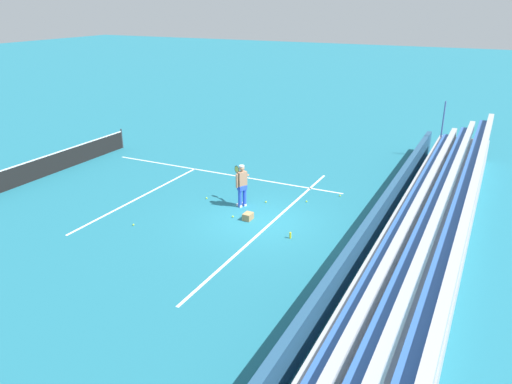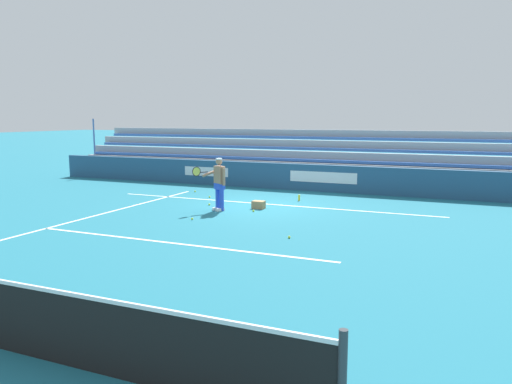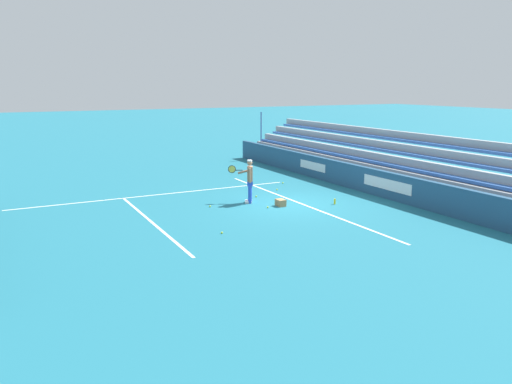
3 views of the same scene
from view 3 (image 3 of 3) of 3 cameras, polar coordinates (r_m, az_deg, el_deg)
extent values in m
plane|color=#1E6B7F|center=(19.60, 3.76, -1.43)|extent=(160.00, 160.00, 0.00)
cube|color=white|center=(19.86, 5.00, -1.26)|extent=(12.00, 0.10, 0.01)
cube|color=white|center=(21.71, -11.06, -0.29)|extent=(0.10, 12.00, 0.01)
cube|color=white|center=(17.46, -11.87, -3.35)|extent=(8.22, 0.10, 0.01)
cube|color=navy|center=(21.92, 13.19, 1.19)|extent=(24.82, 0.24, 1.10)
cube|color=silver|center=(21.10, 14.70, 0.85)|extent=(2.80, 0.01, 0.44)
cube|color=silver|center=(25.29, 6.46, 2.99)|extent=(2.20, 0.01, 0.40)
cube|color=#9EA3A8|center=(23.13, 16.58, 1.57)|extent=(23.58, 2.40, 1.10)
cube|color=#2D5BAD|center=(22.48, 15.21, 2.98)|extent=(23.11, 0.40, 0.12)
cube|color=#9EA3A8|center=(22.65, 15.75, 3.39)|extent=(23.58, 0.24, 0.45)
cube|color=#2D5BAD|center=(22.96, 16.74, 4.22)|extent=(23.11, 0.40, 0.12)
cube|color=#9EA3A8|center=(23.14, 17.26, 4.60)|extent=(23.58, 0.24, 0.45)
cube|color=#2D5BAD|center=(23.47, 18.22, 5.39)|extent=(23.11, 0.40, 0.12)
cube|color=#9EA3A8|center=(23.66, 18.72, 5.76)|extent=(23.58, 0.24, 0.45)
cylinder|color=#4C70B2|center=(31.57, 0.58, 6.47)|extent=(0.08, 0.08, 2.95)
cylinder|color=blue|center=(19.66, -0.69, -0.05)|extent=(0.15, 0.15, 0.88)
cylinder|color=blue|center=(19.88, -0.68, 0.09)|extent=(0.15, 0.15, 0.88)
cube|color=white|center=(19.75, -0.86, -1.17)|extent=(0.23, 0.30, 0.09)
cube|color=white|center=(19.96, -0.85, -1.02)|extent=(0.23, 0.30, 0.09)
cube|color=blue|center=(19.70, -0.69, 1.04)|extent=(0.40, 0.35, 0.20)
cube|color=#A37556|center=(19.63, -0.69, 2.10)|extent=(0.42, 0.35, 0.58)
sphere|color=#A37556|center=(19.56, -0.73, 3.35)|extent=(0.21, 0.21, 0.21)
cylinder|color=white|center=(19.55, -0.73, 3.61)|extent=(0.20, 0.20, 0.05)
cylinder|color=#A37556|center=(19.40, -0.70, 1.86)|extent=(0.09, 0.09, 0.56)
cylinder|color=#A37556|center=(19.87, -1.26, 2.37)|extent=(0.35, 0.56, 0.24)
cylinder|color=black|center=(19.86, -1.96, 2.51)|extent=(0.17, 0.28, 0.03)
torus|color=black|center=(19.87, -2.77, 2.62)|extent=(0.17, 0.29, 0.31)
cylinder|color=#D6D14C|center=(19.87, -2.77, 2.62)|extent=(0.13, 0.24, 0.27)
cube|color=#A87F51|center=(19.31, 2.82, -1.23)|extent=(0.40, 0.31, 0.26)
sphere|color=#CCE533|center=(23.74, 3.10, 1.05)|extent=(0.07, 0.07, 0.07)
sphere|color=#CCE533|center=(19.21, -5.27, -1.64)|extent=(0.07, 0.07, 0.07)
sphere|color=#CCE533|center=(20.82, 0.03, -0.50)|extent=(0.07, 0.07, 0.07)
sphere|color=#CCE533|center=(22.19, 2.43, 0.27)|extent=(0.07, 0.07, 0.07)
sphere|color=#CCE533|center=(15.78, -3.92, -4.67)|extent=(0.07, 0.07, 0.07)
sphere|color=#CCE533|center=(18.98, 1.36, -1.76)|extent=(0.07, 0.07, 0.07)
cylinder|color=yellow|center=(19.81, 8.99, -1.08)|extent=(0.07, 0.07, 0.22)
camera|label=1|loc=(17.71, 61.51, 16.16)|focal=35.00mm
camera|label=2|loc=(11.33, -56.43, -1.24)|focal=35.00mm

